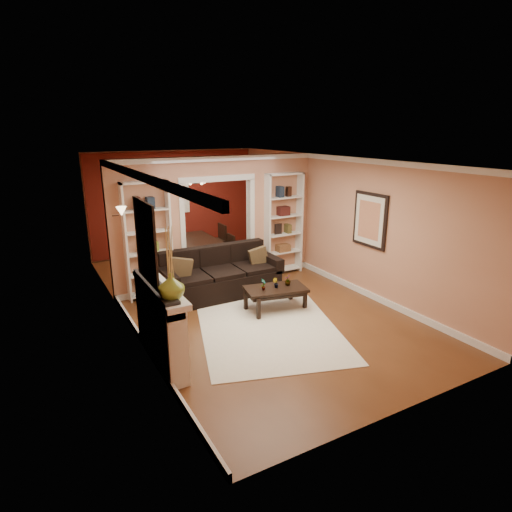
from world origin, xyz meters
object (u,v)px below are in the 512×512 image
coffee_table (276,298)px  bookshelf_left (148,241)px  sofa (221,273)px  fireplace (162,324)px  dining_table (198,252)px  bookshelf_right (283,224)px

coffee_table → bookshelf_left: bookshelf_left is taller
sofa → fireplace: bearing=-132.8°
fireplace → dining_table: (2.14, 4.02, -0.26)m
sofa → bookshelf_left: bearing=155.4°
bookshelf_left → sofa: bearing=-24.6°
coffee_table → dining_table: bearing=105.8°
bookshelf_right → fireplace: size_ratio=1.35×
bookshelf_right → coffee_table: bearing=-125.9°
fireplace → sofa: bearing=47.2°
bookshelf_right → fireplace: (-3.64, -2.53, -0.57)m
sofa → fireplace: 2.66m
sofa → coffee_table: 1.32m
coffee_table → bookshelf_left: (-1.84, 1.73, 0.94)m
bookshelf_left → bookshelf_right: same height
coffee_table → dining_table: (-0.24, 3.23, 0.11)m
sofa → bookshelf_right: (1.84, 0.58, 0.68)m
bookshelf_left → bookshelf_right: bearing=0.0°
sofa → dining_table: (0.34, 2.07, -0.15)m
sofa → dining_table: bearing=80.7°
bookshelf_left → fireplace: bookshelf_left is taller
coffee_table → fireplace: (-2.38, -0.80, 0.37)m
sofa → fireplace: (-1.80, -1.95, 0.11)m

